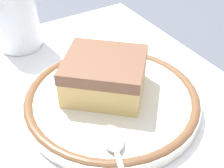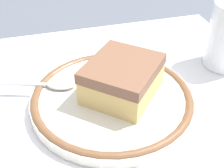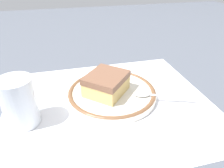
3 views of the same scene
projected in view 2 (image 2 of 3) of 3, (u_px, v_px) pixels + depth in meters
ground_plane at (116, 91)px, 0.45m from camera, size 2.40×2.40×0.00m
placemat at (116, 90)px, 0.45m from camera, size 0.48×0.41×0.00m
plate at (112, 99)px, 0.42m from camera, size 0.22×0.22×0.02m
cake_slice at (122, 79)px, 0.41m from camera, size 0.13×0.13×0.05m
spoon at (45, 84)px, 0.43m from camera, size 0.14×0.06×0.01m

